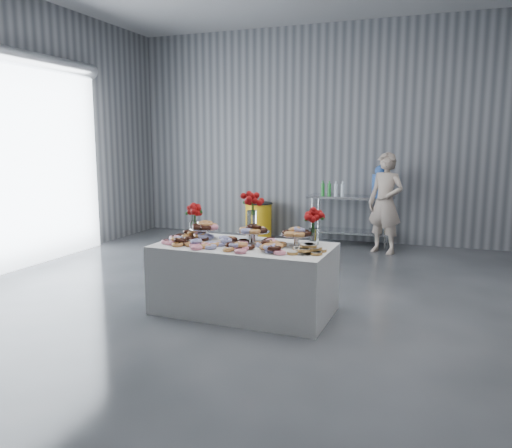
# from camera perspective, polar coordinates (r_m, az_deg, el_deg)

# --- Properties ---
(ground) EXTENTS (9.00, 9.00, 0.00)m
(ground) POSITION_cam_1_polar(r_m,az_deg,el_deg) (5.53, -0.41, -10.22)
(ground) COLOR #34373B
(ground) RESTS_ON ground
(room_walls) EXTENTS (8.04, 9.04, 4.02)m
(room_walls) POSITION_cam_1_polar(r_m,az_deg,el_deg) (5.44, -3.00, 17.63)
(room_walls) COLOR gray
(room_walls) RESTS_ON ground
(display_table) EXTENTS (1.92, 1.05, 0.75)m
(display_table) POSITION_cam_1_polar(r_m,az_deg,el_deg) (5.51, -1.37, -6.22)
(display_table) COLOR silver
(display_table) RESTS_ON ground
(prep_table) EXTENTS (1.50, 0.60, 0.90)m
(prep_table) POSITION_cam_1_polar(r_m,az_deg,el_deg) (9.19, 10.76, 1.45)
(prep_table) COLOR silver
(prep_table) RESTS_ON ground
(donut_mounds) EXTENTS (1.82, 0.85, 0.09)m
(donut_mounds) POSITION_cam_1_polar(r_m,az_deg,el_deg) (5.37, -1.59, -2.03)
(donut_mounds) COLOR #D8824F
(donut_mounds) RESTS_ON display_table
(cake_stand_left) EXTENTS (0.36, 0.36, 0.17)m
(cake_stand_left) POSITION_cam_1_polar(r_m,az_deg,el_deg) (5.76, -5.84, -0.33)
(cake_stand_left) COLOR silver
(cake_stand_left) RESTS_ON display_table
(cake_stand_mid) EXTENTS (0.36, 0.36, 0.17)m
(cake_stand_mid) POSITION_cam_1_polar(r_m,az_deg,el_deg) (5.51, -0.31, -0.72)
(cake_stand_mid) COLOR silver
(cake_stand_mid) RESTS_ON display_table
(cake_stand_right) EXTENTS (0.36, 0.36, 0.17)m
(cake_stand_right) POSITION_cam_1_polar(r_m,az_deg,el_deg) (5.35, 4.66, -1.06)
(cake_stand_right) COLOR silver
(cake_stand_right) RESTS_ON display_table
(danish_pile) EXTENTS (0.48, 0.48, 0.11)m
(danish_pile) POSITION_cam_1_polar(r_m,az_deg,el_deg) (5.03, 5.83, -2.74)
(danish_pile) COLOR white
(danish_pile) RESTS_ON display_table
(bouquet_left) EXTENTS (0.26, 0.26, 0.42)m
(bouquet_left) POSITION_cam_1_polar(r_m,az_deg,el_deg) (5.92, -7.14, 1.43)
(bouquet_left) COLOR white
(bouquet_left) RESTS_ON display_table
(bouquet_right) EXTENTS (0.26, 0.26, 0.42)m
(bouquet_right) POSITION_cam_1_polar(r_m,az_deg,el_deg) (5.43, 6.67, 0.72)
(bouquet_right) COLOR white
(bouquet_right) RESTS_ON display_table
(bouquet_center) EXTENTS (0.26, 0.26, 0.57)m
(bouquet_center) POSITION_cam_1_polar(r_m,az_deg,el_deg) (5.70, -0.49, 2.04)
(bouquet_center) COLOR silver
(bouquet_center) RESTS_ON display_table
(water_jug) EXTENTS (0.28, 0.28, 0.55)m
(water_jug) POSITION_cam_1_polar(r_m,az_deg,el_deg) (9.06, 13.99, 4.60)
(water_jug) COLOR #457DEA
(water_jug) RESTS_ON prep_table
(drink_bottles) EXTENTS (0.54, 0.08, 0.27)m
(drink_bottles) POSITION_cam_1_polar(r_m,az_deg,el_deg) (9.10, 8.74, 4.06)
(drink_bottles) COLOR #268C33
(drink_bottles) RESTS_ON prep_table
(person) EXTENTS (0.73, 0.62, 1.69)m
(person) POSITION_cam_1_polar(r_m,az_deg,el_deg) (8.62, 14.57, 2.32)
(person) COLOR #CC8C93
(person) RESTS_ON ground
(trash_barrel) EXTENTS (0.55, 0.55, 0.70)m
(trash_barrel) POSITION_cam_1_polar(r_m,az_deg,el_deg) (9.67, 0.29, 0.40)
(trash_barrel) COLOR yellow
(trash_barrel) RESTS_ON ground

